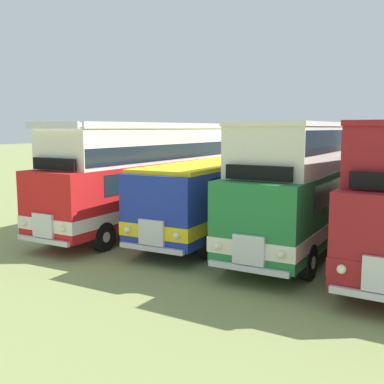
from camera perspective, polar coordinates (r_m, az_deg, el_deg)
The scene contains 5 objects.
ground_plane at distance 17.71m, azimuth 13.74°, elevation -6.44°, with size 200.00×200.00×0.00m, color #8C9956.
bus_first_in_row at distance 20.21m, azimuth -5.99°, elevation 2.30°, with size 2.66×11.23×4.52m.
bus_second_in_row at distance 18.62m, azimuth 3.32°, elevation -0.04°, with size 2.78×9.95×2.99m.
bus_third_in_row at distance 17.10m, azimuth 13.84°, elevation 1.47°, with size 2.65×10.30×4.49m.
rope_fence_line at distance 28.04m, azimuth 19.88°, elevation -0.07°, with size 20.32×0.08×1.05m.
Camera 1 is at (4.57, -16.56, 4.30)m, focal length 43.54 mm.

